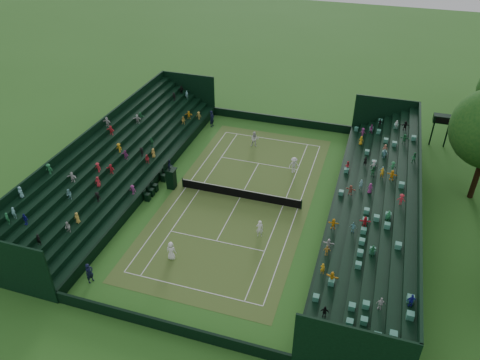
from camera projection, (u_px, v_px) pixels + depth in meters
The scene contains 18 objects.
ground at pixel (240, 198), 43.64m from camera, with size 160.00×160.00×0.00m, color #2E6720.
court_surface at pixel (240, 198), 43.64m from camera, with size 12.97×26.77×0.01m, color #337025.
perimeter_wall_north at pixel (280, 120), 55.95m from camera, with size 17.17×0.20×1.00m, color black.
perimeter_wall_south at pixel (167, 326), 30.78m from camera, with size 17.17×0.20×1.00m, color black.
perimeter_wall_east at pixel (332, 210), 41.23m from camera, with size 0.20×31.77×1.00m, color black.
perimeter_wall_west at pixel (157, 178), 45.51m from camera, with size 0.20×31.77×1.00m, color black.
north_grandstand at pixel (382, 210), 39.59m from camera, with size 6.60×32.00×4.90m.
south_grandstand at pixel (118, 162), 45.98m from camera, with size 6.60×32.00×4.90m.
tennis_net at pixel (240, 193), 43.35m from camera, with size 11.67×0.10×1.06m.
scoreboard_tower at pixel (443, 120), 50.09m from camera, with size 2.00×1.00×3.70m.
umpire_chair at pixel (171, 176), 44.33m from camera, with size 0.99×0.99×3.11m.
courtside_chairs at pixel (159, 182), 45.06m from camera, with size 0.49×5.46×1.06m.
player_near_west at pixel (171, 251), 36.42m from camera, with size 0.79×0.52×1.62m, color white.
player_near_east at pixel (260, 228), 38.66m from camera, with size 0.60×0.39×1.64m, color white.
player_far_west at pixel (255, 139), 51.23m from camera, with size 0.86×0.67×1.77m, color silver.
player_far_east at pixel (294, 165), 46.83m from camera, with size 1.11×0.64×1.72m, color white.
line_judge_north at pixel (212, 119), 55.19m from camera, with size 0.73×0.48×2.01m, color black.
line_judge_south at pixel (89, 273), 34.35m from camera, with size 0.63×0.41×1.72m, color black.
Camera 1 is at (10.73, -33.70, 25.63)m, focal length 35.00 mm.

